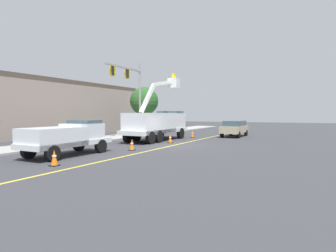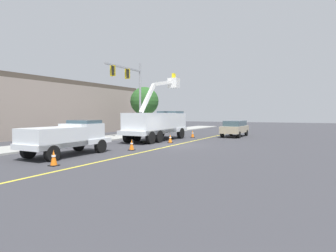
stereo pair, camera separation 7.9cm
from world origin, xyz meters
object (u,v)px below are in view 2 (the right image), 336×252
at_px(traffic_cone_leading, 54,158).
at_px(traffic_cone_mid_front, 132,145).
at_px(traffic_signal_mast, 131,86).
at_px(service_pickup_truck, 66,137).
at_px(passing_minivan, 235,127).
at_px(traffic_cone_mid_rear, 170,139).
at_px(utility_bucket_truck, 157,123).
at_px(traffic_cone_trailing, 193,134).

distance_m(traffic_cone_leading, traffic_cone_mid_front, 6.40).
height_order(traffic_cone_mid_front, traffic_signal_mast, traffic_signal_mast).
bearing_deg(service_pickup_truck, passing_minivan, -20.48).
bearing_deg(service_pickup_truck, traffic_cone_mid_rear, -17.22).
xyz_separation_m(passing_minivan, traffic_cone_mid_front, (-13.96, 4.28, -0.61)).
bearing_deg(traffic_cone_mid_rear, utility_bucket_truck, 51.21).
bearing_deg(traffic_signal_mast, traffic_cone_mid_rear, -121.71).
bearing_deg(traffic_signal_mast, utility_bucket_truck, -117.75).
height_order(service_pickup_truck, traffic_cone_mid_front, service_pickup_truck).
bearing_deg(service_pickup_truck, traffic_cone_leading, -146.53).
bearing_deg(traffic_cone_mid_rear, traffic_cone_leading, 175.36).
xyz_separation_m(utility_bucket_truck, service_pickup_truck, (-10.58, 0.82, -0.47)).
relative_size(traffic_cone_mid_front, traffic_cone_mid_rear, 1.02).
distance_m(service_pickup_truck, traffic_cone_trailing, 15.03).
xyz_separation_m(service_pickup_truck, traffic_cone_mid_rear, (9.00, -2.79, -0.76)).
relative_size(passing_minivan, traffic_signal_mast, 0.62).
relative_size(service_pickup_truck, traffic_cone_trailing, 7.79).
bearing_deg(traffic_cone_mid_front, service_pickup_truck, 147.67).
height_order(service_pickup_truck, traffic_cone_leading, service_pickup_truck).
relative_size(utility_bucket_truck, passing_minivan, 1.70).
height_order(passing_minivan, traffic_cone_mid_rear, passing_minivan).
bearing_deg(traffic_cone_trailing, traffic_cone_leading, 176.80).
height_order(traffic_cone_mid_front, traffic_cone_trailing, traffic_cone_mid_front).
height_order(passing_minivan, traffic_cone_leading, passing_minivan).
distance_m(passing_minivan, traffic_cone_trailing, 4.74).
relative_size(utility_bucket_truck, service_pickup_truck, 1.46).
bearing_deg(passing_minivan, utility_bucket_truck, 140.59).
bearing_deg(traffic_cone_mid_front, traffic_signal_mast, 31.01).
bearing_deg(traffic_signal_mast, service_pickup_truck, -165.95).
height_order(utility_bucket_truck, traffic_cone_mid_rear, utility_bucket_truck).
relative_size(passing_minivan, traffic_cone_mid_rear, 6.81).
relative_size(service_pickup_truck, traffic_cone_mid_front, 7.75).
bearing_deg(traffic_cone_mid_front, traffic_cone_mid_rear, -5.36).
height_order(passing_minivan, traffic_cone_mid_front, passing_minivan).
xyz_separation_m(passing_minivan, traffic_cone_leading, (-20.35, 4.73, -0.60)).
bearing_deg(traffic_signal_mast, traffic_cone_trailing, -71.03).
height_order(passing_minivan, traffic_signal_mast, traffic_signal_mast).
xyz_separation_m(traffic_cone_leading, traffic_signal_mast, (15.46, 5.01, 4.96)).
relative_size(passing_minivan, traffic_cone_trailing, 6.68).
bearing_deg(traffic_cone_mid_front, passing_minivan, -17.04).
distance_m(utility_bucket_truck, traffic_cone_mid_rear, 2.81).
xyz_separation_m(traffic_cone_mid_front, traffic_cone_trailing, (11.14, -0.53, -0.00)).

